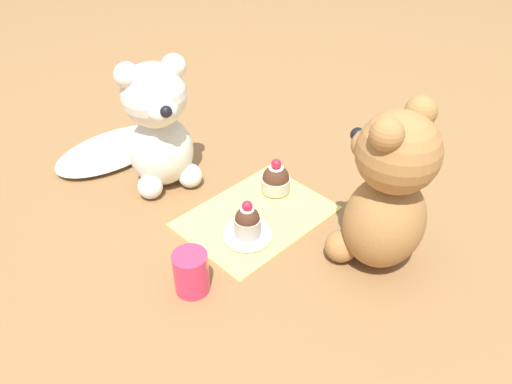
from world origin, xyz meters
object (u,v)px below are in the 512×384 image
saucer_plate (248,235)px  cupcake_near_tan_bear (247,222)px  teddy_bear_cream (159,126)px  juice_glass (191,272)px  cupcake_near_cream_bear (276,180)px  teddy_bear_tan (387,194)px

saucer_plate → cupcake_near_tan_bear: cupcake_near_tan_bear is taller
teddy_bear_cream → juice_glass: size_ratio=3.61×
cupcake_near_cream_bear → teddy_bear_tan: bearing=-92.2°
teddy_bear_cream → saucer_plate: 0.26m
juice_glass → teddy_bear_cream: bearing=61.6°
teddy_bear_cream → teddy_bear_tan: (0.12, -0.41, 0.00)m
teddy_bear_tan → teddy_bear_cream: bearing=-74.5°
saucer_plate → juice_glass: bearing=-170.9°
saucer_plate → juice_glass: size_ratio=1.20×
cupcake_near_cream_bear → cupcake_near_tan_bear: bearing=-156.2°
juice_glass → cupcake_near_cream_bear: bearing=16.5°
cupcake_near_cream_bear → juice_glass: size_ratio=0.98×
teddy_bear_cream → saucer_plate: size_ratio=3.02×
saucer_plate → cupcake_near_tan_bear: 0.03m
saucer_plate → juice_glass: 0.14m
cupcake_near_cream_bear → juice_glass: bearing=-163.5°
cupcake_near_cream_bear → saucer_plate: (-0.13, -0.06, -0.02)m
teddy_bear_cream → juice_glass: (-0.14, -0.25, -0.09)m
teddy_bear_cream → teddy_bear_tan: 0.42m
teddy_bear_cream → cupcake_near_cream_bear: (0.13, -0.17, -0.10)m
juice_glass → saucer_plate: bearing=9.1°
saucer_plate → cupcake_near_tan_bear: bearing=-116.6°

